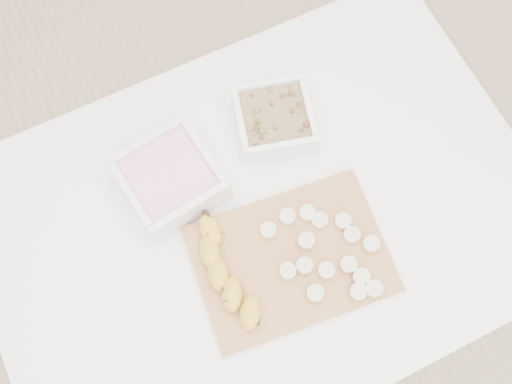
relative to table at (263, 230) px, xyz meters
name	(u,v)px	position (x,y,z in m)	size (l,w,h in m)	color
ground	(260,284)	(0.00, 0.00, -0.65)	(3.50, 3.50, 0.00)	#C6AD89
table	(263,230)	(0.00, 0.00, 0.00)	(1.00, 0.70, 0.75)	white
bowl_yogurt	(170,179)	(-0.12, 0.13, 0.13)	(0.18, 0.18, 0.07)	white
bowl_granola	(274,120)	(0.10, 0.15, 0.13)	(0.17, 0.17, 0.06)	white
cutting_board	(291,259)	(0.01, -0.09, 0.10)	(0.33, 0.24, 0.01)	#B57843
banana	(227,275)	(-0.10, -0.07, 0.13)	(0.05, 0.21, 0.04)	gold
banana_slices	(327,252)	(0.07, -0.11, 0.12)	(0.18, 0.21, 0.02)	beige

